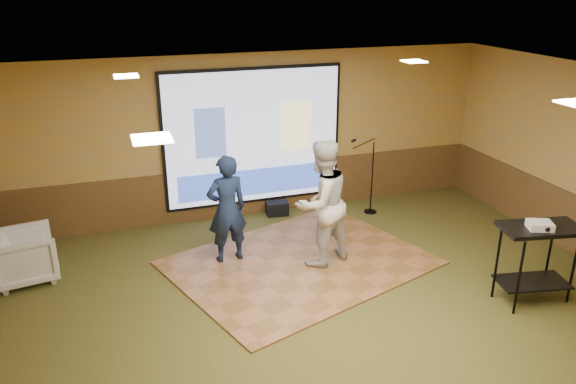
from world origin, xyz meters
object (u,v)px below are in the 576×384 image
object	(u,v)px
projector_screen	(254,139)
player_left	(227,209)
dance_floor	(300,263)
mic_stand	(369,188)
player_right	(321,203)
duffel_bag	(277,208)
banquet_chair	(26,256)
projector	(540,225)
av_table	(538,247)

from	to	relation	value
projector_screen	player_left	xyz separation A→B (m)	(-0.91, -1.71, -0.59)
projector_screen	dance_floor	size ratio (longest dim) A/B	0.88
projector_screen	mic_stand	world-z (taller)	projector_screen
player_right	mic_stand	distance (m)	2.32
duffel_bag	mic_stand	bearing A→B (deg)	-15.41
player_right	banquet_chair	world-z (taller)	player_right
player_left	projector	size ratio (longest dim) A/B	5.67
dance_floor	banquet_chair	bearing A→B (deg)	168.26
player_left	duffel_bag	bearing A→B (deg)	-136.77
banquet_chair	av_table	bearing A→B (deg)	-122.40
player_left	player_right	distance (m)	1.45
dance_floor	mic_stand	bearing A→B (deg)	38.20
dance_floor	av_table	world-z (taller)	av_table
player_left	dance_floor	bearing A→B (deg)	149.98
av_table	duffel_bag	distance (m)	4.72
projector	banquet_chair	size ratio (longest dim) A/B	0.36
av_table	banquet_chair	xyz separation A→B (m)	(-6.67, 2.85, -0.43)
av_table	mic_stand	bearing A→B (deg)	102.15
player_right	duffel_bag	world-z (taller)	player_right
projector_screen	player_left	bearing A→B (deg)	-118.20
projector_screen	av_table	size ratio (longest dim) A/B	2.97
player_left	mic_stand	world-z (taller)	player_left
player_left	banquet_chair	world-z (taller)	player_left
projector	dance_floor	bearing A→B (deg)	163.40
player_right	mic_stand	world-z (taller)	player_right
projector_screen	duffel_bag	world-z (taller)	projector_screen
dance_floor	player_left	size ratio (longest dim) A/B	2.18
dance_floor	banquet_chair	world-z (taller)	banquet_chair
player_left	av_table	world-z (taller)	player_left
player_left	player_right	world-z (taller)	player_right
player_right	projector	bearing A→B (deg)	118.36
dance_floor	mic_stand	xyz separation A→B (m)	(1.92, 1.51, 0.48)
projector_screen	banquet_chair	world-z (taller)	projector_screen
player_right	banquet_chair	xyz separation A→B (m)	(-4.30, 0.91, -0.63)
projector_screen	dance_floor	distance (m)	2.61
dance_floor	banquet_chair	distance (m)	4.09
mic_stand	projector_screen	bearing A→B (deg)	144.59
projector_screen	banquet_chair	bearing A→B (deg)	-161.05
projector	duffel_bag	size ratio (longest dim) A/B	0.75
mic_stand	player_left	bearing A→B (deg)	-178.14
mic_stand	player_right	bearing A→B (deg)	-153.21
av_table	projector	world-z (taller)	projector
projector	banquet_chair	world-z (taller)	projector
player_right	projector	distance (m)	3.03
dance_floor	av_table	distance (m)	3.45
player_right	projector	size ratio (longest dim) A/B	6.50
player_right	banquet_chair	size ratio (longest dim) A/B	2.33
dance_floor	projector_screen	bearing A→B (deg)	93.27
av_table	player_right	bearing A→B (deg)	140.75
banquet_chair	duffel_bag	bearing A→B (deg)	-84.21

